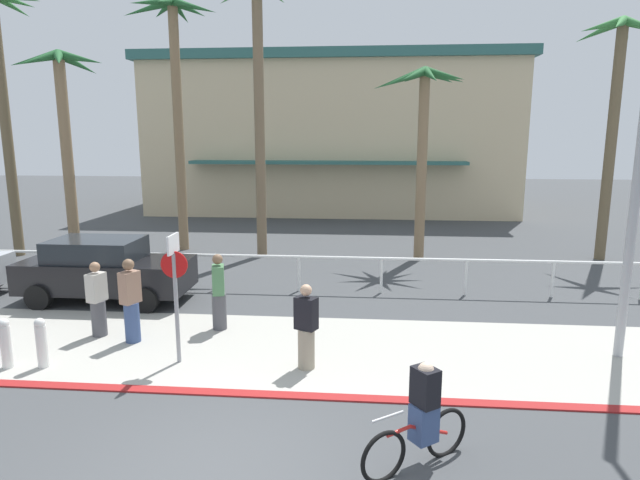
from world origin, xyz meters
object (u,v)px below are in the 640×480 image
palm_tree_2 (63,112)px  palm_tree_5 (422,112)px  pedestrian_2 (131,304)px  car_black_1 (105,269)px  pedestrian_1 (306,330)px  cyclist_red_0 (421,418)px  bollard_0 (6,343)px  bollard_2 (42,342)px  palm_tree_3 (175,66)px  palm_tree_4 (257,60)px  palm_tree_6 (616,89)px  pedestrian_0 (219,295)px  stop_sign_bike_lane (175,280)px  pedestrian_3 (98,302)px

palm_tree_2 → palm_tree_5: palm_tree_2 is taller
pedestrian_2 → palm_tree_2: bearing=126.9°
car_black_1 → pedestrian_1: 6.98m
car_black_1 → cyclist_red_0: car_black_1 is taller
bollard_0 → bollard_2: same height
palm_tree_5 → cyclist_red_0: 13.32m
palm_tree_3 → palm_tree_5: size_ratio=1.39×
palm_tree_2 → palm_tree_4: (6.06, 2.00, 1.81)m
bollard_0 → car_black_1: bearing=92.1°
palm_tree_2 → palm_tree_6: bearing=7.9°
palm_tree_6 → car_black_1: bearing=-157.5°
bollard_0 → palm_tree_4: size_ratio=0.10×
pedestrian_0 → bollard_0: bearing=-145.3°
palm_tree_4 → pedestrian_0: (0.54, -7.69, -6.11)m
palm_tree_5 → palm_tree_3: bearing=174.4°
cyclist_red_0 → stop_sign_bike_lane: bearing=146.0°
pedestrian_3 → palm_tree_5: bearing=47.2°
bollard_2 → car_black_1: size_ratio=0.23×
palm_tree_4 → car_black_1: (-3.09, -5.80, -6.06)m
cyclist_red_0 → pedestrian_0: 6.33m
bollard_0 → car_black_1: size_ratio=0.23×
bollard_2 → palm_tree_6: palm_tree_6 is taller
bollard_2 → palm_tree_3: 12.63m
palm_tree_6 → cyclist_red_0: palm_tree_6 is taller
palm_tree_3 → palm_tree_5: (8.94, -0.87, -1.70)m
bollard_2 → car_black_1: car_black_1 is taller
bollard_2 → pedestrian_3: bearing=81.1°
palm_tree_5 → pedestrian_3: size_ratio=3.95×
bollard_2 → palm_tree_2: (-3.79, 8.01, 4.61)m
palm_tree_5 → bollard_0: bearing=-130.5°
stop_sign_bike_lane → palm_tree_6: bearing=40.1°
cyclist_red_0 → pedestrian_2: pedestrian_2 is taller
stop_sign_bike_lane → pedestrian_2: (-1.35, 0.95, -0.81)m
stop_sign_bike_lane → palm_tree_5: bearing=60.3°
palm_tree_6 → pedestrian_2: 16.95m
palm_tree_2 → bollard_2: bearing=-64.7°
palm_tree_2 → pedestrian_0: 9.71m
cyclist_red_0 → pedestrian_3: (-6.63, 4.20, 0.09)m
palm_tree_3 → pedestrian_0: bearing=-66.1°
palm_tree_6 → pedestrian_2: palm_tree_6 is taller
pedestrian_3 → pedestrian_1: bearing=-15.2°
palm_tree_4 → car_black_1: bearing=-118.1°
bollard_2 → pedestrian_1: bearing=4.6°
palm_tree_3 → car_black_1: palm_tree_3 is taller
palm_tree_4 → pedestrian_0: palm_tree_4 is taller
palm_tree_5 → palm_tree_2: bearing=-170.4°
palm_tree_5 → car_black_1: 11.36m
stop_sign_bike_lane → pedestrian_2: size_ratio=1.39×
bollard_0 → palm_tree_6: (15.16, 10.64, 5.42)m
palm_tree_4 → pedestrian_1: size_ratio=5.76×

